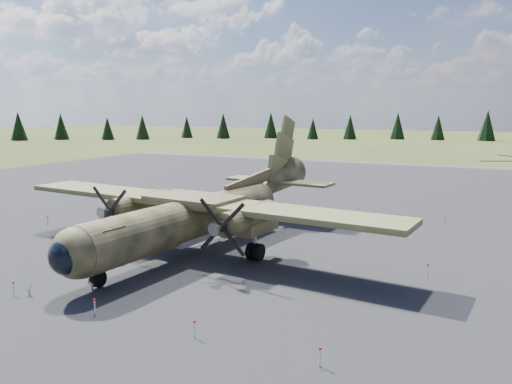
% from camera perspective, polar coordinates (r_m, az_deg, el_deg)
% --- Properties ---
extents(ground, '(500.00, 500.00, 0.00)m').
position_cam_1_polar(ground, '(38.71, -6.14, -6.20)').
color(ground, brown).
rests_on(ground, ground).
extents(apron, '(120.00, 120.00, 0.04)m').
position_cam_1_polar(apron, '(47.22, 0.30, -3.32)').
color(apron, '#535358').
rests_on(apron, ground).
extents(transport_plane, '(31.86, 28.84, 10.48)m').
position_cam_1_polar(transport_plane, '(37.54, -6.04, -1.96)').
color(transport_plane, '#323A1F').
rests_on(transport_plane, ground).
extents(info_placard_left, '(0.43, 0.20, 0.67)m').
position_cam_1_polar(info_placard_left, '(31.28, -24.58, -9.92)').
color(info_placard_left, gray).
rests_on(info_placard_left, ground).
extents(info_placard_right, '(0.46, 0.25, 0.68)m').
position_cam_1_polar(info_placard_right, '(30.76, -18.28, -9.85)').
color(info_placard_right, gray).
rests_on(info_placard_right, ground).
extents(barrier_fence, '(33.12, 29.62, 0.85)m').
position_cam_1_polar(barrier_fence, '(38.76, -6.80, -5.41)').
color(barrier_fence, white).
rests_on(barrier_fence, ground).
extents(treeline, '(331.38, 329.43, 10.96)m').
position_cam_1_polar(treeline, '(40.06, -13.54, 1.04)').
color(treeline, black).
rests_on(treeline, ground).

